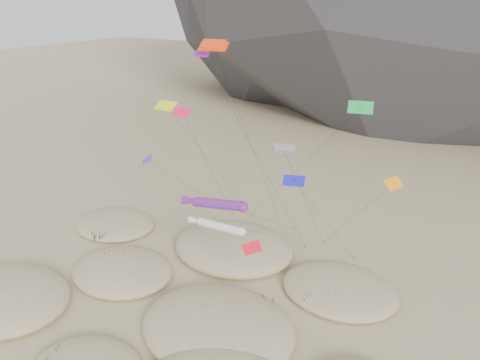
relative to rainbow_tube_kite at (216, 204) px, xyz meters
The scene contains 9 objects.
ground 13.76m from the rainbow_tube_kite, 89.61° to the right, with size 500.00×500.00×0.00m, color #CCB789.
dunes 11.15m from the rainbow_tube_kite, 111.36° to the right, with size 51.77×36.45×3.59m.
dune_grass 10.93m from the rainbow_tube_kite, 99.49° to the right, with size 42.15×28.45×1.57m.
kite_stakes 18.01m from the rainbow_tube_kite, 84.82° to the left, with size 20.04×5.24×0.30m.
rainbow_tube_kite is the anchor object (origin of this frame).
white_tube_kite 2.57m from the rainbow_tube_kite, 51.86° to the right, with size 7.31×16.86×9.65m.
orange_parafoil 16.09m from the rainbow_tube_kite, 120.36° to the left, with size 4.50×13.58×27.28m.
multi_parafoil 9.32m from the rainbow_tube_kite, 32.03° to the left, with size 2.73×14.19×17.23m.
delta_kites 6.69m from the rainbow_tube_kite, 65.76° to the left, with size 29.78×20.13×26.08m.
Camera 1 is at (25.71, -28.74, 31.47)m, focal length 35.00 mm.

